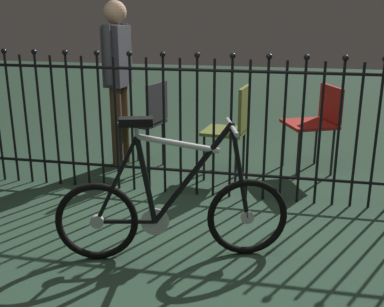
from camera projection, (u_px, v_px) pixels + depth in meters
The scene contains 7 objects.
ground_plane at pixel (188, 239), 3.31m from camera, with size 20.00×20.00×0.00m, color #28422F.
iron_fence at pixel (203, 123), 3.91m from camera, with size 4.22×0.07×1.28m.
bicycle at pixel (172, 210), 3.00m from camera, with size 1.44×0.51×0.92m.
chair_charcoal at pixel (148, 117), 4.62m from camera, with size 0.46×0.46×0.86m.
chair_olive at pixel (233, 124), 4.35m from camera, with size 0.43×0.43×0.87m.
chair_red at pixel (317, 119), 4.56m from camera, with size 0.58×0.58×0.83m.
person_visitor at pixel (118, 70), 4.61m from camera, with size 0.22×0.47×1.61m.
Camera 1 is at (0.62, -2.92, 1.56)m, focal length 44.41 mm.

